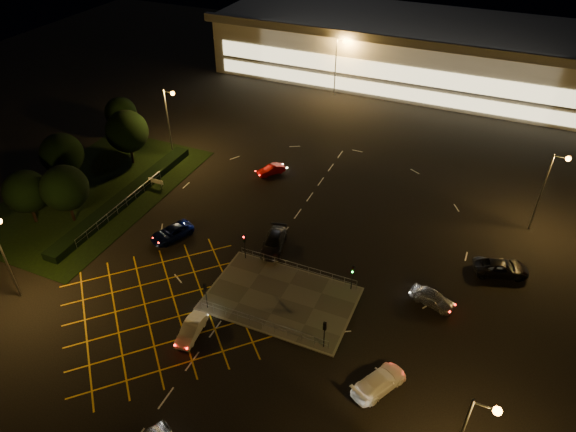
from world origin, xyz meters
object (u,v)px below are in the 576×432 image
at_px(signal_se, 325,330).
at_px(car_approach_white, 379,382).
at_px(car_far_dkgrey, 274,242).
at_px(car_right_silver, 432,298).
at_px(signal_nw, 244,242).
at_px(car_circ_red, 271,170).
at_px(car_east_grey, 501,268).
at_px(signal_sw, 205,291).
at_px(car_queue_white, 191,329).
at_px(signal_ne, 353,273).
at_px(car_left_blue, 172,233).

bearing_deg(signal_se, car_approach_white, 159.60).
xyz_separation_m(car_far_dkgrey, car_right_silver, (17.79, -1.64, -0.02)).
distance_m(signal_nw, car_approach_white, 20.38).
relative_size(signal_nw, car_circ_red, 0.82).
relative_size(signal_se, car_east_grey, 0.56).
bearing_deg(car_circ_red, car_right_silver, 4.78).
height_order(signal_sw, car_approach_white, signal_sw).
height_order(signal_se, car_queue_white, signal_se).
bearing_deg(signal_ne, car_circ_red, 134.58).
distance_m(signal_sw, signal_ne, 14.41).
distance_m(car_queue_white, car_far_dkgrey, 14.53).
distance_m(signal_se, car_east_grey, 21.51).
xyz_separation_m(signal_se, car_far_dkgrey, (-9.95, 10.99, -1.59)).
bearing_deg(car_left_blue, signal_sw, -16.79).
bearing_deg(car_queue_white, car_east_grey, 32.43).
height_order(car_queue_white, car_far_dkgrey, car_far_dkgrey).
distance_m(signal_nw, car_queue_white, 11.55).
bearing_deg(car_far_dkgrey, car_east_grey, 1.73).
distance_m(car_right_silver, car_east_grey, 9.25).
xyz_separation_m(signal_sw, car_far_dkgrey, (2.05, 10.99, -1.59)).
bearing_deg(car_far_dkgrey, car_queue_white, -108.30).
relative_size(car_circ_red, car_east_grey, 0.68).
bearing_deg(signal_nw, car_approach_white, -29.75).
height_order(signal_ne, car_far_dkgrey, signal_ne).
bearing_deg(signal_nw, car_right_silver, 3.95).
distance_m(signal_se, car_right_silver, 12.31).
relative_size(car_far_dkgrey, car_circ_red, 1.40).
distance_m(signal_se, car_approach_white, 6.23).
height_order(car_far_dkgrey, car_east_grey, car_far_dkgrey).
height_order(car_left_blue, car_right_silver, car_right_silver).
bearing_deg(car_approach_white, car_queue_white, 33.27).
xyz_separation_m(car_far_dkgrey, car_circ_red, (-6.96, 14.16, -0.15)).
distance_m(signal_nw, signal_ne, 12.00).
distance_m(signal_se, car_left_blue, 22.91).
bearing_deg(car_right_silver, signal_se, 156.02).
distance_m(signal_nw, car_left_blue, 9.55).
xyz_separation_m(signal_sw, car_east_grey, (25.58, 16.60, -1.59)).
bearing_deg(signal_sw, car_far_dkgrey, -100.55).
distance_m(car_far_dkgrey, car_east_grey, 24.19).
relative_size(car_far_dkgrey, car_approach_white, 1.02).
xyz_separation_m(car_queue_white, car_circ_red, (-5.29, 28.59, -0.06)).
bearing_deg(car_queue_white, car_approach_white, -1.62).
bearing_deg(car_east_grey, car_far_dkgrey, 86.14).
distance_m(car_right_silver, car_approach_white, 11.66).
bearing_deg(signal_sw, car_right_silver, -154.74).
bearing_deg(signal_se, signal_sw, 0.00).
bearing_deg(car_queue_white, signal_ne, 38.43).
bearing_deg(signal_ne, car_east_grey, 32.39).
relative_size(signal_nw, car_queue_white, 0.75).
distance_m(signal_nw, car_east_grey, 27.04).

